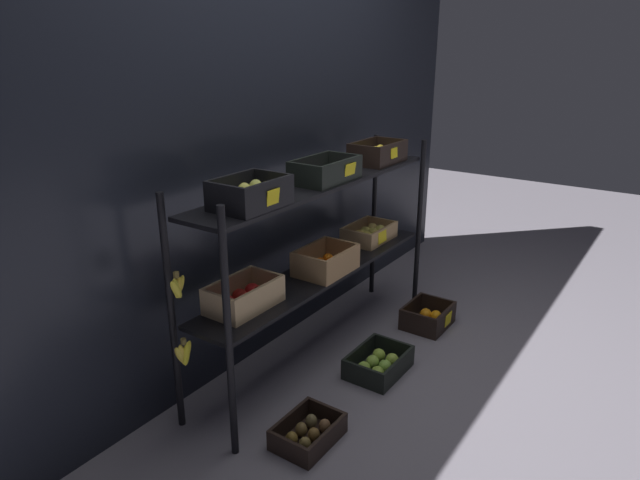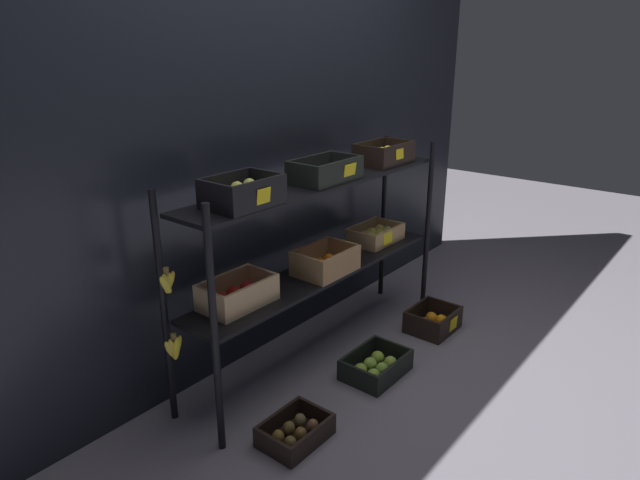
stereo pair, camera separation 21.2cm
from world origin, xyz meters
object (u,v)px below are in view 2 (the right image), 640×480
(display_rack, at_px, (318,227))
(crate_ground_orange, at_px, (433,322))
(crate_ground_kiwi, at_px, (295,432))
(crate_ground_apple_green, at_px, (376,367))

(display_rack, xyz_separation_m, crate_ground_orange, (0.67, -0.37, -0.71))
(crate_ground_orange, bearing_deg, display_rack, 151.05)
(display_rack, bearing_deg, crate_ground_kiwi, -148.96)
(crate_ground_kiwi, height_order, crate_ground_apple_green, crate_ground_apple_green)
(display_rack, height_order, crate_ground_kiwi, display_rack)
(crate_ground_apple_green, distance_m, crate_ground_orange, 0.64)
(crate_ground_kiwi, xyz_separation_m, crate_ground_apple_green, (0.66, 0.01, 0.00))
(display_rack, relative_size, crate_ground_kiwi, 6.16)
(crate_ground_kiwi, relative_size, crate_ground_orange, 0.99)
(crate_ground_apple_green, bearing_deg, display_rack, 94.67)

